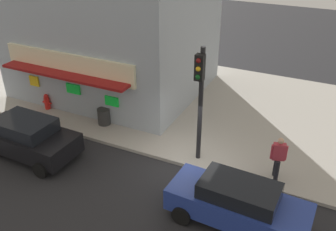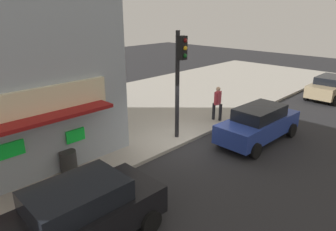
# 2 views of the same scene
# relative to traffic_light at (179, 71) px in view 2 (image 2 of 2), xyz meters

# --- Properties ---
(ground_plane) EXTENTS (62.63, 62.63, 0.00)m
(ground_plane) POSITION_rel_traffic_light_xyz_m (-0.10, -0.56, -3.12)
(ground_plane) COLOR #232326
(sidewalk) EXTENTS (41.75, 10.70, 0.14)m
(sidewalk) POSITION_rel_traffic_light_xyz_m (-0.10, 4.79, -3.05)
(sidewalk) COLOR #A39E93
(sidewalk) RESTS_ON ground_plane
(traffic_light) EXTENTS (0.32, 0.58, 4.63)m
(traffic_light) POSITION_rel_traffic_light_xyz_m (0.00, 0.00, 0.00)
(traffic_light) COLOR black
(traffic_light) RESTS_ON sidewalk
(trash_can) EXTENTS (0.58, 0.58, 0.78)m
(trash_can) POSITION_rel_traffic_light_xyz_m (-4.94, 0.74, -2.59)
(trash_can) COLOR #2D2D2D
(trash_can) RESTS_ON sidewalk
(pedestrian) EXTENTS (0.59, 0.54, 1.76)m
(pedestrian) POSITION_rel_traffic_light_xyz_m (3.06, 0.10, -2.01)
(pedestrian) COLOR black
(pedestrian) RESTS_ON sidewalk
(parked_car_black) EXTENTS (4.27, 2.13, 1.65)m
(parked_car_black) POSITION_rel_traffic_light_xyz_m (-6.41, -2.51, -2.27)
(parked_car_black) COLOR black
(parked_car_black) RESTS_ON ground_plane
(parked_car_tan) EXTENTS (4.12, 1.92, 1.50)m
(parked_car_tan) POSITION_rel_traffic_light_xyz_m (11.85, -2.56, -2.33)
(parked_car_tan) COLOR #9E8966
(parked_car_tan) RESTS_ON ground_plane
(parked_car_blue) EXTENTS (4.49, 2.04, 1.60)m
(parked_car_blue) POSITION_rel_traffic_light_xyz_m (2.38, -2.58, -2.29)
(parked_car_blue) COLOR navy
(parked_car_blue) RESTS_ON ground_plane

